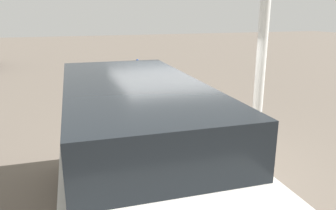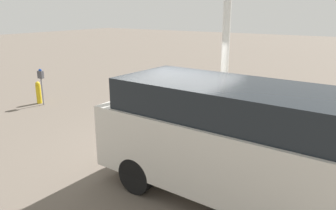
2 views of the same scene
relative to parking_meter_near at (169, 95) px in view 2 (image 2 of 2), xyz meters
The scene contains 6 objects.
ground_plane 1.44m from the parking_meter_near, 44.99° to the right, with size 80.00×80.00×0.00m, color #60564C.
parking_meter_near is the anchor object (origin of this frame).
parking_meter_far 5.30m from the parking_meter_near, behind, with size 0.22×0.14×1.29m.
lamp_post 2.09m from the parking_meter_near, 34.64° to the left, with size 0.44×0.44×6.84m.
parked_van 3.30m from the parking_meter_near, 38.03° to the right, with size 4.86×2.05×2.09m.
fire_hydrant 5.63m from the parking_meter_near, behind, with size 0.18×0.18×0.80m.
Camera 2 is at (3.90, -6.30, 3.25)m, focal length 35.00 mm.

